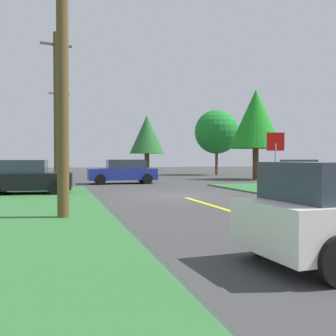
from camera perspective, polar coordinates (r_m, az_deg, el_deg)
The scene contains 12 objects.
ground_plane at distance 17.60m, azimuth 1.63°, elevation -4.09°, with size 120.00×120.00×0.00m, color #3B3B3B.
lane_stripe_center at distance 10.32m, azimuth 15.35°, elevation -7.98°, with size 0.20×14.00×0.01m, color yellow.
stop_sign at distance 18.59m, azimuth 15.50°, elevation 2.52°, with size 0.83×0.18×2.89m.
car_approaching_junction at distance 26.37m, azimuth -6.61°, elevation -0.53°, with size 4.55×2.13×1.62m.
parked_car_near_building at distance 18.97m, azimuth -20.12°, elevation -1.35°, with size 4.07×2.31×1.62m.
car_on_crossroad at distance 27.19m, azimuth 18.41°, elevation -0.54°, with size 2.62×4.29×1.62m.
utility_pole_near at distance 11.40m, azimuth -15.26°, elevation 17.48°, with size 1.80×0.41×9.49m.
utility_pole_mid at distance 23.57m, azimuth -16.05°, elevation 8.38°, with size 1.78×0.50×8.96m.
utility_pole_far at distance 35.92m, azimuth -15.65°, elevation 5.26°, with size 1.79×0.48×8.09m.
oak_tree_left at distance 32.30m, azimuth 12.77°, elevation 7.01°, with size 4.31×4.31×7.27m.
pine_tree_center at distance 40.75m, azimuth 7.15°, elevation 5.27°, with size 4.56×4.56×6.75m.
oak_tree_right at distance 35.30m, azimuth -3.12°, elevation 4.89°, with size 3.13×3.13×5.61m.
Camera 1 is at (-5.31, -16.69, 1.67)m, focal length 41.51 mm.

